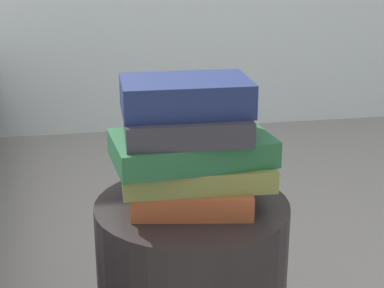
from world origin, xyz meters
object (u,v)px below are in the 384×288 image
at_px(book_charcoal, 186,125).
at_px(book_navy, 185,96).
at_px(book_forest, 193,148).
at_px(book_rust, 190,192).
at_px(book_olive, 195,170).

height_order(book_charcoal, book_navy, book_navy).
distance_m(book_forest, book_charcoal, 0.05).
relative_size(book_rust, book_navy, 0.95).
bearing_deg(book_rust, book_olive, 30.10).
bearing_deg(book_navy, book_charcoal, -96.07).
relative_size(book_olive, book_forest, 0.96).
xyz_separation_m(book_charcoal, book_navy, (0.00, 0.01, 0.05)).
height_order(book_olive, book_charcoal, book_charcoal).
xyz_separation_m(book_forest, book_navy, (-0.01, 0.01, 0.10)).
relative_size(book_olive, book_navy, 1.20).
bearing_deg(book_rust, book_forest, 42.56).
distance_m(book_olive, book_navy, 0.15).
xyz_separation_m(book_olive, book_navy, (-0.02, 0.01, 0.15)).
xyz_separation_m(book_forest, book_charcoal, (-0.02, -0.01, 0.05)).
height_order(book_olive, book_navy, book_navy).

